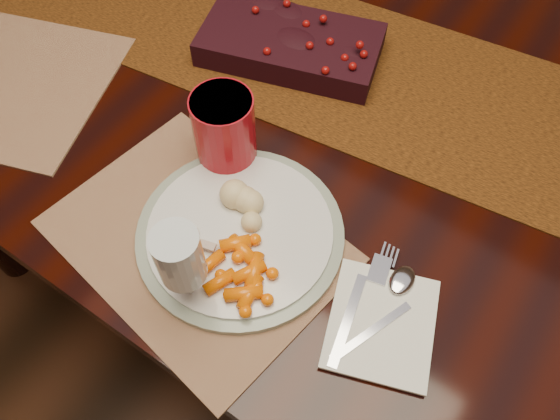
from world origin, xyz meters
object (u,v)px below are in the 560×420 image
Objects in this scene: dining_table at (342,233)px; centerpiece at (290,41)px; turkey_shreds at (185,247)px; placemat_main at (197,241)px; dinner_plate at (240,233)px; mashed_potatoes at (241,206)px; wine_glass at (184,271)px; baby_carrots at (238,269)px; napkin at (382,323)px; red_cup at (225,131)px.

centerpiece is (-0.19, 0.06, 0.41)m from dining_table.
dining_table is 23.99× the size of turkey_shreds.
centerpiece reaches higher than placemat_main.
turkey_shreds reaches higher than dinner_plate.
mashed_potatoes is at bearing 70.89° from placemat_main.
wine_glass is (0.05, -0.05, 0.05)m from turkey_shreds.
centerpiece is 1.05× the size of dinner_plate.
napkin is at bearing 14.23° from baby_carrots.
centerpiece is at bearing 100.73° from red_cup.
dining_table is 0.46m from centerpiece.
centerpiece is 0.26m from red_cup.
baby_carrots is at bearing 0.79° from placemat_main.
placemat_main is at bearing -70.13° from red_cup.
dinner_plate is 0.13m from wine_glass.
turkey_shreds is (0.11, -0.42, -0.01)m from centerpiece.
dinner_plate is (0.05, 0.04, 0.01)m from placemat_main.
dining_table is at bearing 84.36° from wine_glass.
napkin reaches higher than dining_table.
mashed_potatoes is 0.12m from red_cup.
mashed_potatoes is at bearing -67.89° from centerpiece.
napkin is at bearing -6.26° from mashed_potatoes.
napkin is (0.19, -0.30, 0.38)m from dining_table.
baby_carrots reaches higher than dinner_plate.
baby_carrots is (0.09, -0.01, 0.03)m from placemat_main.
centerpiece is 2.46× the size of red_cup.
dinner_plate is at bearing 90.80° from wine_glass.
napkin is 0.27m from wine_glass.
red_cup reaches higher than dinner_plate.
placemat_main is 0.08m from mashed_potatoes.
dining_table is 0.61m from wine_glass.
centerpiece reaches higher than mashed_potatoes.
mashed_potatoes is (-0.06, -0.27, 0.42)m from dining_table.
red_cup is at bearing 115.32° from wine_glass.
napkin is (0.23, -0.00, -0.01)m from dinner_plate.
dinner_plate is 3.71× the size of mashed_potatoes.
turkey_shreds is 0.47× the size of napkin.
dining_table is at bearing 81.91° from dinner_plate.
mashed_potatoes is at bearing 71.58° from turkey_shreds.
turkey_shreds is at bearing -103.35° from dining_table.
dinner_plate is at bearing -98.09° from dining_table.
wine_glass is (-0.23, -0.11, 0.08)m from napkin.
wine_glass reaches higher than red_cup.
dinner_plate is 0.07m from baby_carrots.
centerpiece reaches higher than napkin.
dinner_plate reaches higher than placemat_main.
placemat_main is (-0.09, -0.33, 0.38)m from dining_table.
turkey_shreds is 0.29m from napkin.
dinner_plate reaches higher than napkin.
placemat_main is at bearing 99.73° from turkey_shreds.
placemat_main reaches higher than dining_table.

